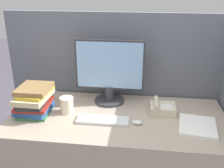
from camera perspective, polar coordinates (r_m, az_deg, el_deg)
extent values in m
cube|color=slate|center=(2.30, 2.30, -2.72)|extent=(1.97, 0.04, 1.44)
cube|color=tan|center=(2.13, 1.11, -15.89)|extent=(1.57, 0.76, 0.75)
cylinder|color=#333338|center=(2.13, -0.53, -3.55)|extent=(0.24, 0.24, 0.02)
cylinder|color=#333338|center=(2.10, -0.54, -2.03)|extent=(0.07, 0.07, 0.10)
cube|color=#333338|center=(2.02, -0.54, 4.12)|extent=(0.54, 0.02, 0.39)
cube|color=#8CB7E5|center=(2.02, -0.57, 4.04)|extent=(0.51, 0.01, 0.37)
cube|color=silver|center=(1.85, -2.02, -7.87)|extent=(0.36, 0.12, 0.02)
ellipsoid|color=silver|center=(1.82, 5.50, -8.30)|extent=(0.07, 0.05, 0.03)
cylinder|color=beige|center=(1.97, -9.79, -4.64)|extent=(0.09, 0.09, 0.11)
cylinder|color=white|center=(1.94, -9.90, -3.04)|extent=(0.10, 0.10, 0.01)
cube|color=#38723F|center=(2.03, -16.35, -5.89)|extent=(0.23, 0.25, 0.02)
cube|color=#264C8C|center=(2.02, -16.58, -5.14)|extent=(0.24, 0.25, 0.04)
cube|color=maroon|center=(2.01, -16.58, -4.20)|extent=(0.24, 0.28, 0.02)
cube|color=#262628|center=(1.99, -16.60, -3.55)|extent=(0.19, 0.29, 0.03)
cube|color=#C6B78C|center=(1.97, -16.61, -2.62)|extent=(0.22, 0.31, 0.04)
cube|color=gold|center=(1.97, -16.29, -1.71)|extent=(0.20, 0.28, 0.02)
cube|color=olive|center=(1.96, -16.56, -0.98)|extent=(0.22, 0.24, 0.03)
cube|color=beige|center=(1.99, 10.98, -5.33)|extent=(0.18, 0.16, 0.06)
cube|color=white|center=(1.95, 11.76, -4.79)|extent=(0.08, 0.07, 0.00)
cylinder|color=beige|center=(1.96, 9.61, -4.02)|extent=(0.04, 0.18, 0.04)
cube|color=white|center=(1.86, 18.12, -8.73)|extent=(0.27, 0.31, 0.02)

